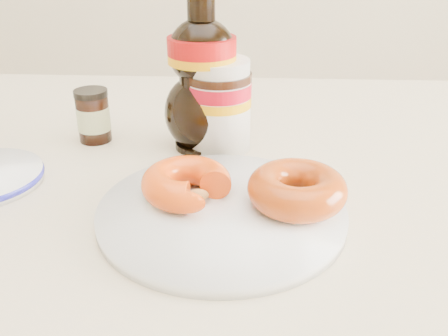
# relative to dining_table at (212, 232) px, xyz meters

# --- Properties ---
(dining_table) EXTENTS (1.40, 0.90, 0.75)m
(dining_table) POSITION_rel_dining_table_xyz_m (0.00, 0.00, 0.00)
(dining_table) COLOR beige
(dining_table) RESTS_ON ground
(plate) EXTENTS (0.27, 0.27, 0.01)m
(plate) POSITION_rel_dining_table_xyz_m (0.02, -0.09, 0.09)
(plate) COLOR white
(plate) RESTS_ON dining_table
(donut_bitten) EXTENTS (0.10, 0.10, 0.03)m
(donut_bitten) POSITION_rel_dining_table_xyz_m (-0.02, -0.08, 0.11)
(donut_bitten) COLOR #F0530D
(donut_bitten) RESTS_ON plate
(donut_whole) EXTENTS (0.14, 0.14, 0.04)m
(donut_whole) POSITION_rel_dining_table_xyz_m (0.10, -0.09, 0.12)
(donut_whole) COLOR #A13A0A
(donut_whole) RESTS_ON plate
(nutella_jar) EXTENTS (0.09, 0.09, 0.13)m
(nutella_jar) POSITION_rel_dining_table_xyz_m (0.00, 0.09, 0.15)
(nutella_jar) COLOR white
(nutella_jar) RESTS_ON dining_table
(syrup_bottle) EXTENTS (0.11, 0.10, 0.21)m
(syrup_bottle) POSITION_rel_dining_table_xyz_m (-0.02, 0.09, 0.19)
(syrup_bottle) COLOR black
(syrup_bottle) RESTS_ON dining_table
(dark_jar) EXTENTS (0.05, 0.05, 0.08)m
(dark_jar) POSITION_rel_dining_table_xyz_m (-0.18, 0.11, 0.12)
(dark_jar) COLOR black
(dark_jar) RESTS_ON dining_table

